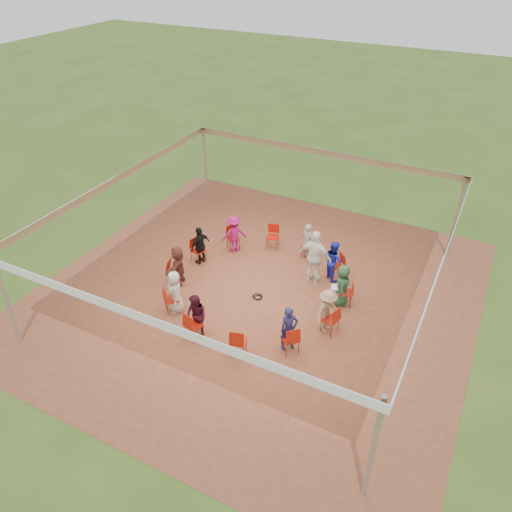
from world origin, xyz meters
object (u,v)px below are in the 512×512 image
at_px(chair_11, 330,320).
at_px(person_seated_7, 196,317).
at_px(person_seated_5, 178,266).
at_px(person_seated_2, 308,242).
at_px(cable_coil, 258,297).
at_px(chair_3, 273,237).
at_px(person_seated_6, 175,292).
at_px(laptop, 337,286).
at_px(person_seated_3, 234,234).
at_px(chair_6, 175,272).
at_px(person_seated_0, 342,285).
at_px(chair_5, 198,250).
at_px(chair_0, 345,292).
at_px(chair_2, 309,246).
at_px(chair_10, 290,339).
at_px(chair_1, 336,266).
at_px(person_seated_8, 289,329).
at_px(person_seated_1, 334,260).
at_px(person_seated_4, 200,245).
at_px(chair_8, 194,325).
at_px(chair_4, 233,238).
at_px(chair_7, 172,299).
at_px(person_seated_9, 327,311).
at_px(standing_person, 315,257).

bearing_deg(chair_11, person_seated_7, 133.71).
height_order(person_seated_5, person_seated_7, same).
relative_size(person_seated_2, cable_coil, 3.93).
distance_m(chair_3, person_seated_6, 4.63).
bearing_deg(laptop, chair_3, 41.86).
bearing_deg(person_seated_3, laptop, 118.93).
xyz_separation_m(chair_6, person_seated_0, (5.13, 1.45, 0.25)).
xyz_separation_m(chair_5, person_seated_0, (5.15, 0.04, 0.25)).
distance_m(chair_11, person_seated_5, 5.16).
distance_m(chair_0, chair_6, 5.45).
height_order(chair_2, chair_10, same).
xyz_separation_m(person_seated_6, cable_coil, (1.92, 1.66, -0.68)).
bearing_deg(person_seated_0, chair_1, 10.20).
height_order(person_seated_8, cable_coil, person_seated_8).
height_order(person_seated_1, person_seated_6, same).
distance_m(chair_3, person_seated_4, 2.68).
height_order(chair_3, chair_5, same).
xyz_separation_m(chair_0, person_seated_8, (-0.76, -2.56, 0.25)).
height_order(chair_0, chair_8, same).
distance_m(chair_1, chair_3, 2.73).
relative_size(chair_11, person_seated_8, 0.65).
bearing_deg(chair_4, chair_7, 45.00).
bearing_deg(chair_4, chair_3, 165.00).
xyz_separation_m(chair_0, chair_2, (-1.95, 1.90, 0.00)).
height_order(chair_3, person_seated_9, person_seated_9).
distance_m(person_seated_1, person_seated_7, 5.04).
height_order(person_seated_2, cable_coil, person_seated_2).
distance_m(person_seated_5, person_seated_8, 4.52).
bearing_deg(person_seated_9, person_seated_8, 165.00).
xyz_separation_m(chair_8, chair_10, (2.62, 0.74, 0.00)).
bearing_deg(chair_5, standing_person, 114.82).
bearing_deg(person_seated_0, person_seated_1, 15.00).
height_order(chair_3, chair_4, same).
distance_m(person_seated_0, person_seated_1, 1.35).
distance_m(chair_5, person_seated_9, 5.34).
height_order(chair_7, person_seated_8, person_seated_8).
relative_size(chair_1, laptop, 2.44).
xyz_separation_m(chair_1, chair_5, (-4.55, -1.28, 0.00)).
height_order(person_seated_0, standing_person, standing_person).
bearing_deg(person_seated_4, person_seated_1, 120.00).
distance_m(chair_8, person_seated_3, 4.63).
height_order(person_seated_9, laptop, person_seated_9).
bearing_deg(chair_4, person_seated_5, 32.23).
relative_size(chair_7, person_seated_3, 0.65).
bearing_deg(person_seated_2, chair_6, 59.26).
bearing_deg(chair_7, person_seated_7, 19.80).
distance_m(chair_2, cable_coil, 2.94).
bearing_deg(person_seated_8, chair_0, 27.77).
bearing_deg(chair_2, person_seated_7, 90.00).
bearing_deg(chair_8, cable_coil, 86.71).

